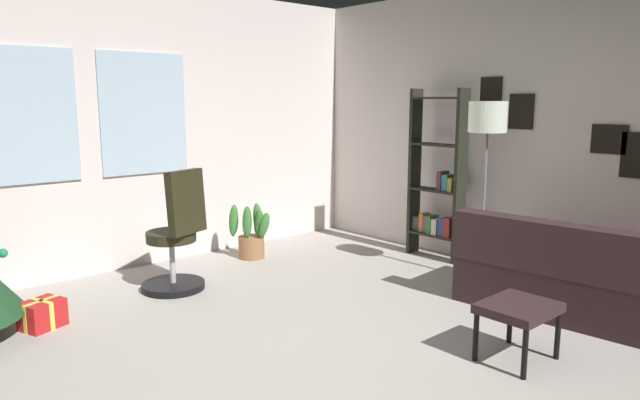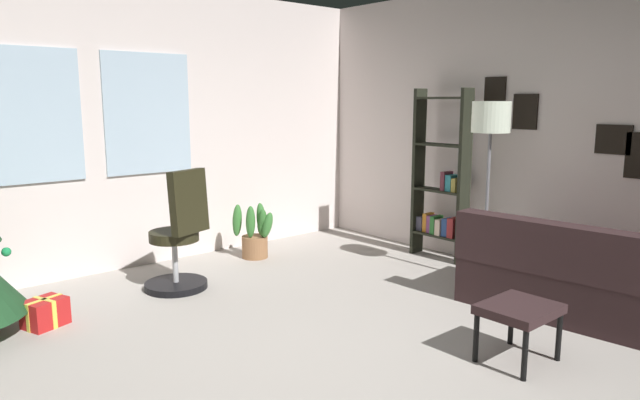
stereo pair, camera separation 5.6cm
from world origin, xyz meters
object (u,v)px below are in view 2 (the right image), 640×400
gift_box_red (45,313)px  potted_plant (255,235)px  footstool (519,313)px  floor_lamp (490,131)px  office_chair (179,243)px  couch (612,284)px  bookshelf (441,187)px

gift_box_red → potted_plant: 2.36m
footstool → floor_lamp: 2.02m
office_chair → potted_plant: office_chair is taller
gift_box_red → office_chair: size_ratio=0.31×
office_chair → potted_plant: (1.11, 0.43, -0.18)m
footstool → gift_box_red: footstool is taller
couch → gift_box_red: bearing=141.5°
couch → potted_plant: couch is taller
bookshelf → potted_plant: bearing=139.4°
couch → potted_plant: size_ratio=3.27×
gift_box_red → floor_lamp: floor_lamp is taller
office_chair → bookshelf: bearing=-18.2°
couch → floor_lamp: bearing=88.2°
footstool → bookshelf: bookshelf is taller
footstool → potted_plant: (0.13, 3.19, -0.08)m
footstool → office_chair: (-0.98, 2.76, 0.10)m
bookshelf → potted_plant: bookshelf is taller
potted_plant → bookshelf: bearing=-40.6°
potted_plant → floor_lamp: bearing=-60.8°
couch → footstool: size_ratio=4.15×
footstool → floor_lamp: bearing=40.7°
couch → office_chair: 3.61m
gift_box_red → bookshelf: bookshelf is taller
footstool → gift_box_red: bearing=129.2°
gift_box_red → potted_plant: (2.29, 0.54, 0.15)m
floor_lamp → potted_plant: bearing=119.2°
couch → gift_box_red: size_ratio=5.84×
office_chair → bookshelf: bookshelf is taller
office_chair → potted_plant: 1.20m
footstool → potted_plant: bearing=87.7°
office_chair → floor_lamp: floor_lamp is taller
office_chair → bookshelf: 2.78m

